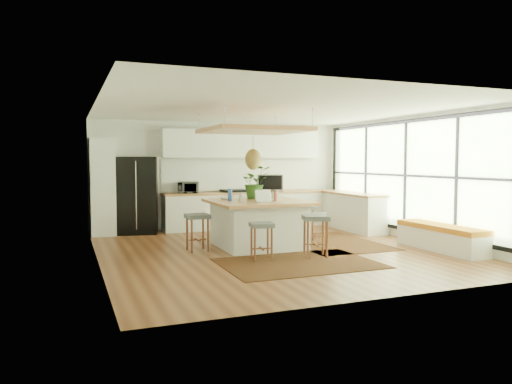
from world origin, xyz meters
name	(u,v)px	position (x,y,z in m)	size (l,w,h in m)	color
floor	(275,250)	(0.00, 0.00, 0.00)	(7.00, 7.00, 0.00)	#5D301A
ceiling	(275,109)	(0.00, 0.00, 2.70)	(7.00, 7.00, 0.00)	white
wall_back	(221,175)	(0.00, 3.50, 1.35)	(6.50, 6.50, 0.00)	white
wall_front	(389,191)	(0.00, -3.50, 1.35)	(6.50, 6.50, 0.00)	white
wall_left	(97,183)	(-3.25, 0.00, 1.35)	(7.00, 7.00, 0.00)	white
wall_right	(413,178)	(3.25, 0.00, 1.35)	(7.00, 7.00, 0.00)	white
window_wall	(412,176)	(3.22, 0.00, 1.40)	(0.10, 6.20, 2.60)	black
pantry	(102,187)	(-2.95, 3.18, 1.12)	(0.55, 0.60, 2.25)	silver
back_counter_base	(245,211)	(0.55, 3.18, 0.44)	(4.20, 0.60, 0.88)	silver
back_counter_top	(245,193)	(0.55, 3.18, 0.90)	(4.24, 0.64, 0.05)	#A5683A
backsplash	(241,175)	(0.55, 3.48, 1.35)	(4.20, 0.02, 0.80)	white
upper_cabinets	(243,144)	(0.55, 3.32, 2.15)	(4.20, 0.34, 0.70)	silver
range	(236,209)	(0.30, 3.18, 0.50)	(0.76, 0.62, 1.00)	#A5A5AA
right_counter_base	(349,211)	(2.93, 2.00, 0.44)	(0.60, 2.50, 0.88)	silver
right_counter_top	(350,193)	(2.93, 2.00, 0.90)	(0.64, 2.54, 0.05)	#A5683A
window_bench	(441,238)	(2.95, -1.20, 0.25)	(0.52, 2.00, 0.50)	silver
ceiling_panel	(253,144)	(-0.30, 0.40, 2.05)	(1.86, 1.86, 0.80)	#A5683A
rug_near	(299,263)	(-0.12, -1.25, 0.01)	(2.60, 1.80, 0.01)	black
rug_right	(331,242)	(1.44, 0.35, 0.01)	(1.80, 2.60, 0.01)	black
fridge	(138,195)	(-2.16, 3.17, 0.93)	(0.90, 0.71, 1.82)	black
island	(258,224)	(-0.16, 0.48, 0.47)	(1.85, 1.85, 0.93)	#A5683A
stool_near_left	(262,240)	(-0.59, -0.76, 0.35)	(0.39, 0.39, 0.65)	#505759
stool_near_right	(316,237)	(0.41, -0.87, 0.35)	(0.44, 0.44, 0.75)	#505759
stool_right_front	(317,229)	(0.95, 0.07, 0.35)	(0.40, 0.40, 0.67)	#505759
stool_right_back	(304,223)	(1.10, 0.93, 0.35)	(0.44, 0.44, 0.74)	#505759
stool_left_side	(198,233)	(-1.41, 0.46, 0.35)	(0.42, 0.42, 0.71)	#505759
laptop	(266,196)	(-0.16, 0.09, 1.05)	(0.33, 0.35, 0.25)	#A5A5AA
monitor	(270,186)	(0.29, 0.93, 1.19)	(0.55, 0.20, 0.51)	#A5A5AA
microwave	(188,186)	(-0.93, 3.18, 1.09)	(0.50, 0.28, 0.34)	#A5A5AA
island_plant	(255,186)	(-0.01, 1.06, 1.20)	(0.62, 0.68, 0.53)	#1E4C19
island_bowl	(225,198)	(-0.71, 0.95, 0.95)	(0.20, 0.20, 0.05)	white
island_bottle_0	(230,196)	(-0.71, 0.58, 1.03)	(0.07, 0.07, 0.19)	blue
island_bottle_1	(242,197)	(-0.56, 0.33, 1.03)	(0.07, 0.07, 0.19)	silver
island_bottle_2	(276,196)	(0.09, 0.18, 1.03)	(0.07, 0.07, 0.19)	#AD4939
island_bottle_3	(273,195)	(0.19, 0.53, 1.03)	(0.07, 0.07, 0.19)	white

